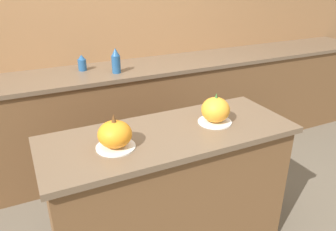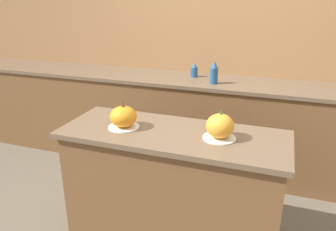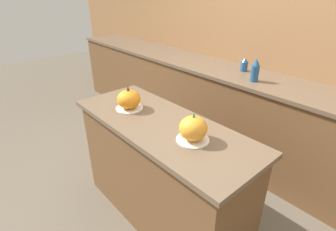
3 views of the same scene
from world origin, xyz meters
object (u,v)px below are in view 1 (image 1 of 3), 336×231
object	(u,v)px
pumpkin_cake_left	(115,135)
bottle_tall	(116,61)
bottle_short	(82,63)
pumpkin_cake_right	(216,111)

from	to	relation	value
pumpkin_cake_left	bottle_tall	size ratio (longest dim) A/B	0.99
bottle_short	pumpkin_cake_left	bearing A→B (deg)	-95.32
pumpkin_cake_left	bottle_short	distance (m)	1.34
bottle_short	pumpkin_cake_right	bearing A→B (deg)	-68.29
pumpkin_cake_right	bottle_short	size ratio (longest dim) A/B	1.51
pumpkin_cake_left	bottle_tall	world-z (taller)	bottle_tall
pumpkin_cake_right	bottle_tall	xyz separation A→B (m)	(-0.27, 1.10, 0.08)
pumpkin_cake_right	bottle_tall	bearing A→B (deg)	103.98
pumpkin_cake_right	bottle_short	world-z (taller)	bottle_short
bottle_tall	bottle_short	world-z (taller)	bottle_tall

